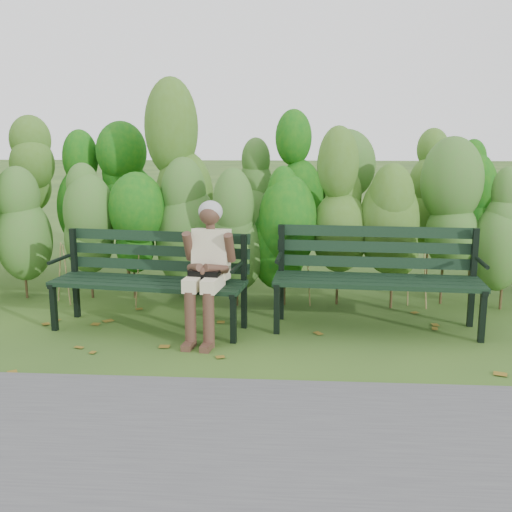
{
  "coord_description": "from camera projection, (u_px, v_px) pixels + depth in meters",
  "views": [
    {
      "loc": [
        0.39,
        -5.38,
        1.92
      ],
      "look_at": [
        0.0,
        0.35,
        0.75
      ],
      "focal_mm": 42.0,
      "sensor_mm": 36.0,
      "label": 1
    }
  ],
  "objects": [
    {
      "name": "leaf_litter",
      "position": [
        289.0,
        343.0,
        5.6
      ],
      "size": [
        5.33,
        2.23,
        0.01
      ],
      "color": "brown",
      "rests_on": "ground"
    },
    {
      "name": "footpath",
      "position": [
        227.0,
        466.0,
        3.52
      ],
      "size": [
        60.0,
        2.5,
        0.01
      ],
      "primitive_type": "cube",
      "color": "#474749",
      "rests_on": "ground"
    },
    {
      "name": "seated_woman",
      "position": [
        208.0,
        261.0,
        5.65
      ],
      "size": [
        0.52,
        0.75,
        1.3
      ],
      "color": "beige",
      "rests_on": "ground"
    },
    {
      "name": "hedge_band",
      "position": [
        264.0,
        190.0,
        7.24
      ],
      "size": [
        11.04,
        1.67,
        2.42
      ],
      "color": "#47381E",
      "rests_on": "ground"
    },
    {
      "name": "ground",
      "position": [
        253.0,
        341.0,
        5.67
      ],
      "size": [
        80.0,
        80.0,
        0.0
      ],
      "primitive_type": "plane",
      "color": "#2B471C"
    },
    {
      "name": "bench_left",
      "position": [
        152.0,
        272.0,
        6.0
      ],
      "size": [
        1.98,
        0.88,
        0.96
      ],
      "color": "black",
      "rests_on": "ground"
    },
    {
      "name": "bench_right",
      "position": [
        376.0,
        270.0,
        5.97
      ],
      "size": [
        2.06,
        0.78,
        1.01
      ],
      "color": "black",
      "rests_on": "ground"
    }
  ]
}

